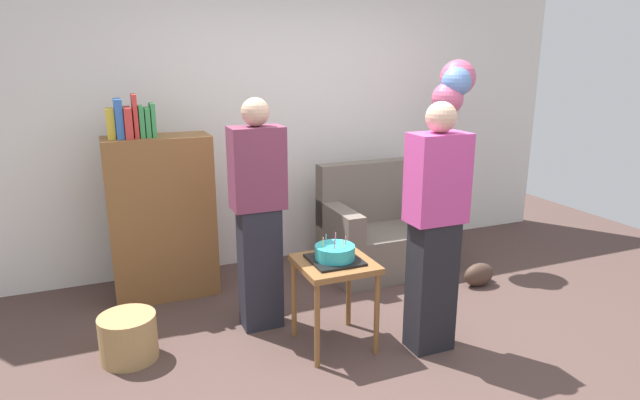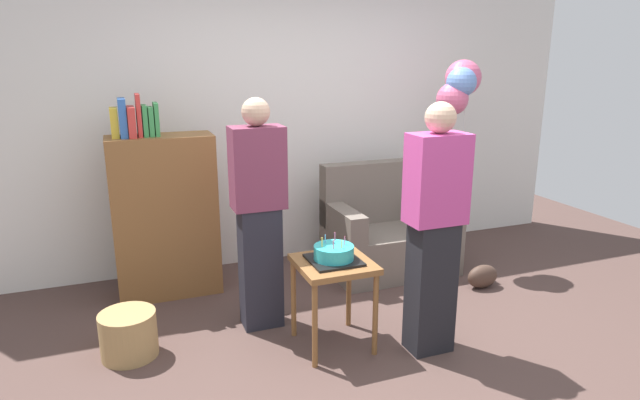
% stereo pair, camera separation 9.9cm
% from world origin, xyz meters
% --- Properties ---
extents(ground_plane, '(8.00, 8.00, 0.00)m').
position_xyz_m(ground_plane, '(0.00, 0.00, 0.00)').
color(ground_plane, '#4C3833').
extents(wall_back, '(6.00, 0.10, 2.70)m').
position_xyz_m(wall_back, '(0.00, 2.05, 1.35)').
color(wall_back, silver).
rests_on(wall_back, ground_plane).
extents(couch, '(1.10, 0.70, 0.96)m').
position_xyz_m(couch, '(0.77, 1.38, 0.34)').
color(couch, '#6B6056').
rests_on(couch, ground_plane).
extents(bookshelf, '(0.80, 0.36, 1.62)m').
position_xyz_m(bookshelf, '(-1.15, 1.56, 0.68)').
color(bookshelf, brown).
rests_on(bookshelf, ground_plane).
extents(side_table, '(0.48, 0.48, 0.60)m').
position_xyz_m(side_table, '(-0.21, 0.30, 0.51)').
color(side_table, brown).
rests_on(side_table, ground_plane).
extents(birthday_cake, '(0.32, 0.32, 0.17)m').
position_xyz_m(birthday_cake, '(-0.21, 0.30, 0.65)').
color(birthday_cake, black).
rests_on(birthday_cake, side_table).
extents(person_blowing_candles, '(0.36, 0.22, 1.63)m').
position_xyz_m(person_blowing_candles, '(-0.58, 0.76, 0.83)').
color(person_blowing_candles, '#23232D').
rests_on(person_blowing_candles, ground_plane).
extents(person_holding_cake, '(0.36, 0.22, 1.63)m').
position_xyz_m(person_holding_cake, '(0.36, 0.03, 0.83)').
color(person_holding_cake, black).
rests_on(person_holding_cake, ground_plane).
extents(wicker_basket, '(0.36, 0.36, 0.30)m').
position_xyz_m(wicker_basket, '(-1.49, 0.65, 0.15)').
color(wicker_basket, '#A88451').
rests_on(wicker_basket, ground_plane).
extents(handbag, '(0.28, 0.14, 0.20)m').
position_xyz_m(handbag, '(1.32, 0.71, 0.10)').
color(handbag, '#473328').
rests_on(handbag, ground_plane).
extents(balloon_bunch, '(0.43, 0.37, 1.86)m').
position_xyz_m(balloon_bunch, '(1.37, 1.30, 1.63)').
color(balloon_bunch, silver).
rests_on(balloon_bunch, ground_plane).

